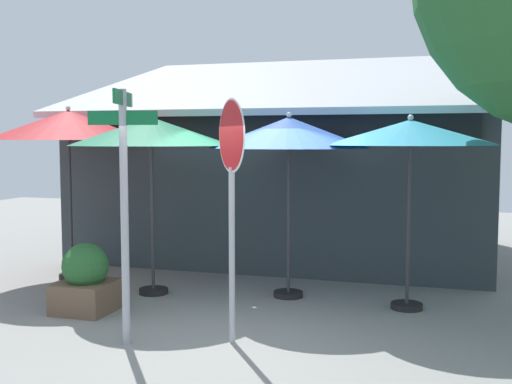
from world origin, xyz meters
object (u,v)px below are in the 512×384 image
street_sign_post (124,191)px  patio_umbrella_forest_green_center (151,133)px  stop_sign (232,171)px  patio_umbrella_royal_blue_right (289,134)px  sidewalk_planter (86,281)px  patio_umbrella_teal_far_right (410,134)px  patio_umbrella_crimson_left (69,126)px

street_sign_post → patio_umbrella_forest_green_center: (-0.74, 2.19, 0.68)m
stop_sign → patio_umbrella_royal_blue_right: stop_sign is taller
patio_umbrella_forest_green_center → sidewalk_planter: (-0.43, -1.18, -2.02)m
patio_umbrella_royal_blue_right → patio_umbrella_teal_far_right: bearing=-5.6°
stop_sign → sidewalk_planter: stop_sign is taller
street_sign_post → patio_umbrella_teal_far_right: size_ratio=1.08×
street_sign_post → stop_sign: bearing=18.2°
sidewalk_planter → patio_umbrella_crimson_left: bearing=128.0°
patio_umbrella_crimson_left → patio_umbrella_teal_far_right: (5.54, -0.31, -0.15)m
patio_umbrella_teal_far_right → sidewalk_planter: bearing=-161.3°
stop_sign → sidewalk_planter: (-2.33, 0.64, -1.56)m
stop_sign → patio_umbrella_crimson_left: size_ratio=0.97×
street_sign_post → patio_umbrella_crimson_left: bearing=132.6°
patio_umbrella_crimson_left → patio_umbrella_royal_blue_right: size_ratio=1.06×
street_sign_post → patio_umbrella_teal_far_right: 3.93m
street_sign_post → patio_umbrella_royal_blue_right: 2.98m
stop_sign → patio_umbrella_forest_green_center: stop_sign is taller
patio_umbrella_royal_blue_right → stop_sign: bearing=-93.0°
patio_umbrella_royal_blue_right → patio_umbrella_teal_far_right: (1.74, -0.17, -0.01)m
stop_sign → patio_umbrella_teal_far_right: size_ratio=1.05×
patio_umbrella_forest_green_center → patio_umbrella_teal_far_right: (3.75, 0.24, -0.03)m
patio_umbrella_crimson_left → patio_umbrella_forest_green_center: 1.87m
stop_sign → patio_umbrella_teal_far_right: 2.80m
patio_umbrella_crimson_left → patio_umbrella_royal_blue_right: patio_umbrella_crimson_left is taller
street_sign_post → patio_umbrella_forest_green_center: street_sign_post is taller
patio_umbrella_teal_far_right → stop_sign: bearing=-132.0°
stop_sign → patio_umbrella_teal_far_right: stop_sign is taller
street_sign_post → patio_umbrella_royal_blue_right: (1.28, 2.61, 0.66)m
stop_sign → patio_umbrella_royal_blue_right: bearing=87.0°
street_sign_post → patio_umbrella_crimson_left: (-2.52, 2.75, 0.80)m
patio_umbrella_forest_green_center → patio_umbrella_teal_far_right: patio_umbrella_forest_green_center is taller
street_sign_post → sidewalk_planter: 2.05m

